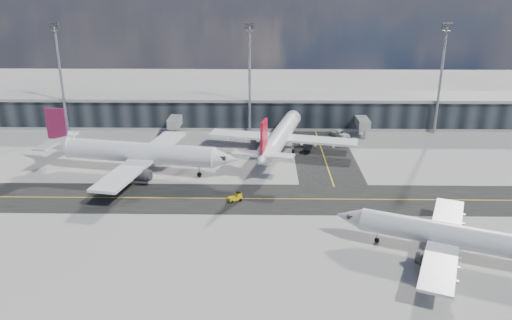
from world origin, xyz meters
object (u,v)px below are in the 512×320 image
(service_van, at_px, (340,134))
(baggage_tug, at_px, (236,197))
(airliner_af, at_px, (136,153))
(airliner_near, at_px, (455,236))
(airliner_redtail, at_px, (281,136))

(service_van, bearing_deg, baggage_tug, -151.46)
(airliner_af, bearing_deg, airliner_near, 69.09)
(baggage_tug, bearing_deg, airliner_redtail, 130.43)
(service_van, bearing_deg, airliner_near, -112.22)
(airliner_redtail, bearing_deg, airliner_near, -49.89)
(airliner_redtail, relative_size, airliner_near, 1.24)
(airliner_near, bearing_deg, baggage_tug, 82.32)
(airliner_near, height_order, service_van, airliner_near)
(airliner_near, distance_m, baggage_tug, 38.85)
(airliner_redtail, distance_m, airliner_near, 53.72)
(airliner_af, bearing_deg, airliner_redtail, 124.10)
(airliner_af, xyz_separation_m, airliner_near, (55.59, -34.50, -0.88))
(airliner_redtail, bearing_deg, service_van, 51.50)
(airliner_redtail, xyz_separation_m, airliner_near, (24.29, -47.91, -0.69))
(airliner_af, bearing_deg, baggage_tug, 66.95)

